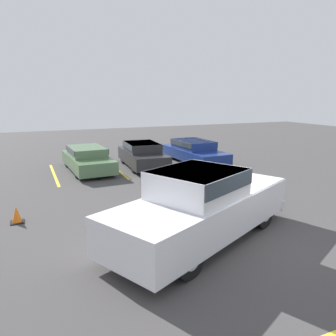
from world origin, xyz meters
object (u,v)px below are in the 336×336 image
(parked_sedan_b, at_px, (142,154))
(traffic_cone, at_px, (17,215))
(parked_sedan_c, at_px, (194,150))
(parked_sedan_a, at_px, (87,158))
(pickup_truck, at_px, (204,205))

(parked_sedan_b, relative_size, traffic_cone, 9.03)
(parked_sedan_b, distance_m, traffic_cone, 8.37)
(traffic_cone, bearing_deg, parked_sedan_c, 33.56)
(parked_sedan_a, xyz_separation_m, parked_sedan_b, (2.80, -0.22, 0.04))
(parked_sedan_a, height_order, parked_sedan_c, parked_sedan_c)
(pickup_truck, bearing_deg, parked_sedan_c, 37.56)
(parked_sedan_b, xyz_separation_m, traffic_cone, (-5.92, -5.90, -0.45))
(parked_sedan_a, height_order, traffic_cone, parked_sedan_a)
(parked_sedan_a, xyz_separation_m, parked_sedan_c, (5.84, -0.17, 0.03))
(pickup_truck, height_order, parked_sedan_c, pickup_truck)
(parked_sedan_a, relative_size, parked_sedan_b, 1.06)
(parked_sedan_b, bearing_deg, parked_sedan_a, -90.81)
(pickup_truck, height_order, traffic_cone, pickup_truck)
(parked_sedan_c, height_order, traffic_cone, parked_sedan_c)
(traffic_cone, bearing_deg, pickup_truck, -35.17)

